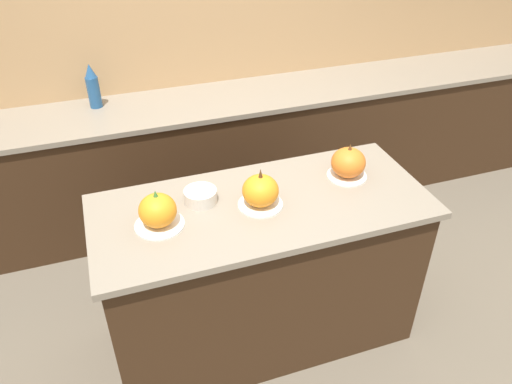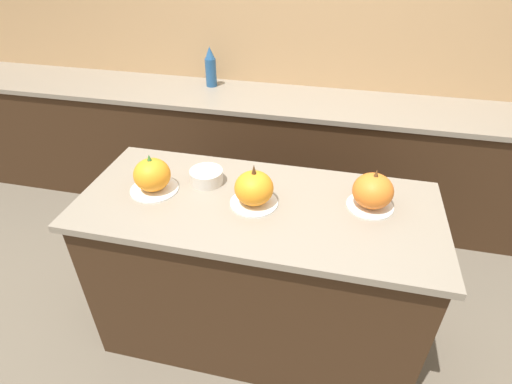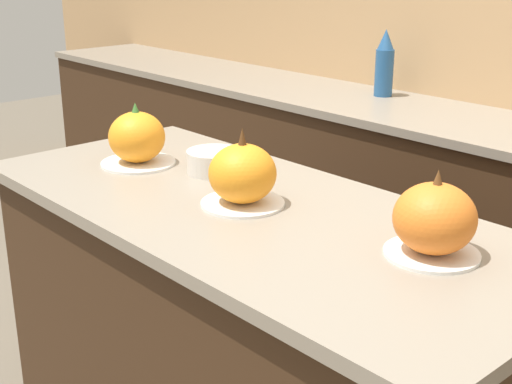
# 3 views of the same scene
# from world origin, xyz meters

# --- Properties ---
(ground_plane) EXTENTS (12.00, 12.00, 0.00)m
(ground_plane) POSITION_xyz_m (0.00, 0.00, 0.00)
(ground_plane) COLOR #665B4C
(wall_back) EXTENTS (8.00, 0.06, 2.50)m
(wall_back) POSITION_xyz_m (0.00, 1.62, 1.25)
(wall_back) COLOR tan
(wall_back) RESTS_ON ground_plane
(kitchen_island) EXTENTS (1.67, 0.72, 0.93)m
(kitchen_island) POSITION_xyz_m (0.00, 0.00, 0.47)
(kitchen_island) COLOR #382314
(kitchen_island) RESTS_ON ground_plane
(back_counter) EXTENTS (6.00, 0.60, 0.93)m
(back_counter) POSITION_xyz_m (0.00, 1.29, 0.46)
(back_counter) COLOR #382314
(back_counter) RESTS_ON ground_plane
(pumpkin_cake_left) EXTENTS (0.23, 0.23, 0.19)m
(pumpkin_cake_left) POSITION_xyz_m (-0.51, -0.01, 1.01)
(pumpkin_cake_left) COLOR white
(pumpkin_cake_left) RESTS_ON kitchen_island
(pumpkin_cake_center) EXTENTS (0.22, 0.22, 0.21)m
(pumpkin_cake_center) POSITION_xyz_m (-0.01, -0.01, 1.01)
(pumpkin_cake_center) COLOR white
(pumpkin_cake_center) RESTS_ON kitchen_island
(pumpkin_cake_right) EXTENTS (0.21, 0.21, 0.20)m
(pumpkin_cake_right) POSITION_xyz_m (0.50, 0.09, 1.01)
(pumpkin_cake_right) COLOR white
(pumpkin_cake_right) RESTS_ON kitchen_island
(bottle_tall) EXTENTS (0.08, 0.08, 0.30)m
(bottle_tall) POSITION_xyz_m (-0.69, 1.43, 1.07)
(bottle_tall) COLOR #235184
(bottle_tall) RESTS_ON back_counter
(mixing_bowl) EXTENTS (0.16, 0.16, 0.07)m
(mixing_bowl) POSITION_xyz_m (-0.28, 0.11, 0.97)
(mixing_bowl) COLOR beige
(mixing_bowl) RESTS_ON kitchen_island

